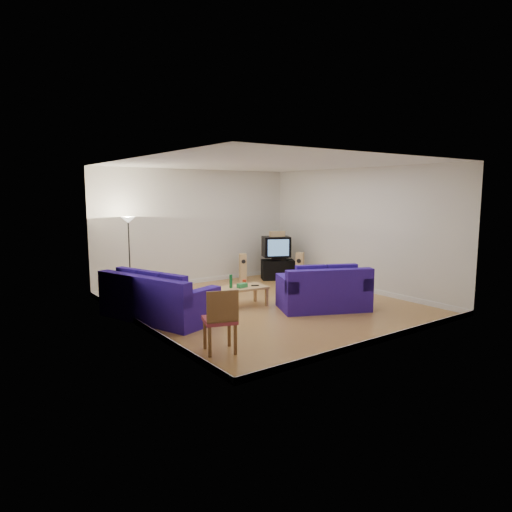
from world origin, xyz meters
TOP-DOWN VIEW (x-y plane):
  - room at (0.00, 0.00)m, footprint 6.01×6.51m
  - sofa_three_seat at (-2.51, 0.40)m, footprint 1.80×2.67m
  - sofa_loveseat at (0.82, -1.02)m, footprint 2.18×1.77m
  - coffee_table at (-0.56, 0.27)m, footprint 1.30×0.74m
  - bottle at (-0.76, 0.31)m, footprint 0.08×0.08m
  - tissue_box at (-0.53, 0.19)m, footprint 0.24×0.16m
  - red_canister at (-0.34, 0.39)m, footprint 0.11×0.11m
  - remote at (-0.19, 0.17)m, footprint 0.18×0.12m
  - tv_stand at (2.21, 2.35)m, footprint 1.08×0.91m
  - av_receiver at (2.25, 2.29)m, footprint 0.56×0.57m
  - television at (2.15, 2.35)m, footprint 0.94×0.85m
  - centre_speaker at (2.17, 2.33)m, footprint 0.47×0.28m
  - speaker_left at (1.19, 2.70)m, footprint 0.27×0.29m
  - speaker_right at (2.45, 1.63)m, footprint 0.32×0.31m
  - floor_lamp at (-2.21, 2.62)m, footprint 0.34×0.34m
  - dining_chair at (-2.48, -2.06)m, footprint 0.64×0.64m

SIDE VIEW (x-z plane):
  - tv_stand at x=2.21m, z-range 0.00..0.58m
  - sofa_three_seat at x=-2.51m, z-range -0.12..0.83m
  - sofa_loveseat at x=0.82m, z-range -0.12..0.84m
  - coffee_table at x=-0.56m, z-range 0.17..0.62m
  - speaker_left at x=1.19m, z-range 0.00..0.81m
  - speaker_right at x=2.45m, z-range 0.00..0.86m
  - remote at x=-0.19m, z-range 0.45..0.47m
  - tissue_box at x=-0.53m, z-range 0.45..0.55m
  - red_canister at x=-0.34m, z-range 0.45..0.58m
  - dining_chair at x=-2.48m, z-range 0.06..1.12m
  - bottle at x=-0.76m, z-range 0.45..0.75m
  - av_receiver at x=2.25m, z-range 0.58..0.68m
  - television at x=2.15m, z-range 0.68..1.28m
  - centre_speaker at x=2.17m, z-range 1.28..1.44m
  - room at x=0.00m, z-range -0.06..3.15m
  - floor_lamp at x=-2.21m, z-range 0.65..2.63m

